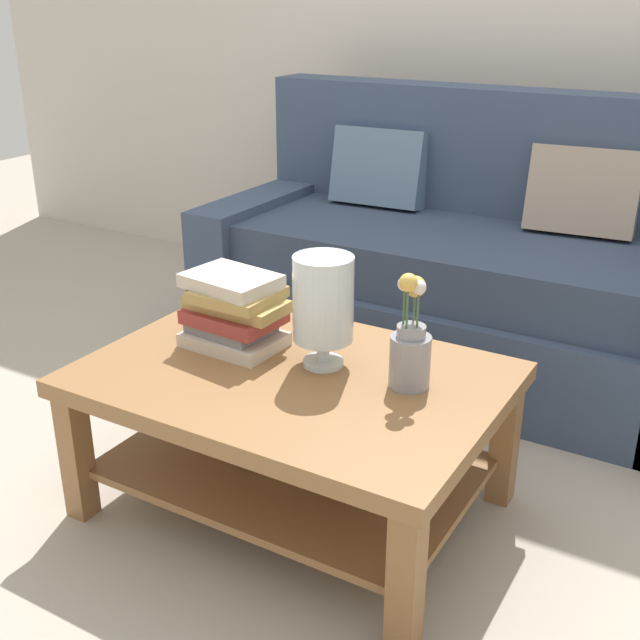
% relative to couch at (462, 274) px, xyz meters
% --- Properties ---
extents(ground_plane, '(10.00, 10.00, 0.00)m').
position_rel_couch_xyz_m(ground_plane, '(-0.06, -0.94, -0.36)').
color(ground_plane, '#ADA393').
extents(back_wall, '(6.40, 0.12, 2.70)m').
position_rel_couch_xyz_m(back_wall, '(-0.06, 0.71, 0.99)').
color(back_wall, beige).
rests_on(back_wall, ground).
extents(couch, '(2.01, 0.90, 1.06)m').
position_rel_couch_xyz_m(couch, '(0.00, 0.00, 0.00)').
color(couch, '#384760').
rests_on(couch, ground).
extents(coffee_table, '(1.14, 0.80, 0.45)m').
position_rel_couch_xyz_m(coffee_table, '(-0.03, -1.23, -0.04)').
color(coffee_table, olive).
rests_on(coffee_table, ground).
extents(book_stack_main, '(0.31, 0.23, 0.22)m').
position_rel_couch_xyz_m(book_stack_main, '(-0.27, -1.16, 0.19)').
color(book_stack_main, beige).
rests_on(book_stack_main, coffee_table).
extents(glass_hurricane_vase, '(0.17, 0.17, 0.32)m').
position_rel_couch_xyz_m(glass_hurricane_vase, '(0.02, -1.15, 0.27)').
color(glass_hurricane_vase, silver).
rests_on(glass_hurricane_vase, coffee_table).
extents(flower_pitcher, '(0.11, 0.12, 0.32)m').
position_rel_couch_xyz_m(flower_pitcher, '(0.28, -1.14, 0.20)').
color(flower_pitcher, gray).
rests_on(flower_pitcher, coffee_table).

